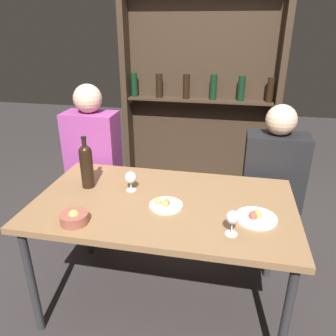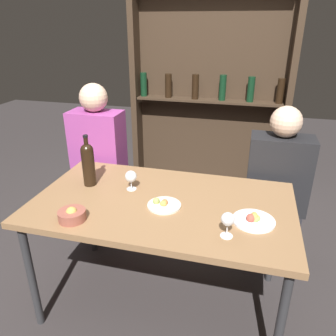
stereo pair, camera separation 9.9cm
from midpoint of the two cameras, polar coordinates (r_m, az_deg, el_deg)
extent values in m
plane|color=#332D2D|center=(2.32, 0.47, -21.87)|extent=(10.00, 10.00, 0.00)
cube|color=olive|center=(1.87, 0.54, -6.25)|extent=(1.46, 0.84, 0.04)
cylinder|color=#2D2D30|center=(2.08, -21.39, -17.24)|extent=(0.04, 0.04, 0.70)
cylinder|color=#2D2D30|center=(1.80, 20.54, -24.66)|extent=(0.04, 0.04, 0.70)
cylinder|color=#2D2D30|center=(2.56, -12.28, -7.43)|extent=(0.04, 0.04, 0.70)
cylinder|color=#2D2D30|center=(2.35, 19.22, -11.52)|extent=(0.04, 0.04, 0.70)
cube|color=#38281C|center=(3.46, 8.16, 13.78)|extent=(1.53, 0.02, 2.13)
cube|color=#38281C|center=(3.53, -4.83, 14.13)|extent=(0.06, 0.18, 2.13)
cube|color=#38281C|center=(3.36, 21.25, 12.12)|extent=(0.06, 0.18, 2.13)
cube|color=#38281C|center=(3.38, 7.81, 11.56)|extent=(1.45, 0.18, 0.02)
cylinder|color=black|center=(3.50, -3.43, 14.32)|extent=(0.07, 0.07, 0.24)
cylinder|color=black|center=(3.43, 0.92, 14.13)|extent=(0.07, 0.07, 0.24)
cylinder|color=black|center=(3.37, 5.64, 13.89)|extent=(0.07, 0.07, 0.24)
cylinder|color=black|center=(3.35, 10.35, 13.60)|extent=(0.07, 0.07, 0.25)
cylinder|color=black|center=(3.34, 15.08, 13.09)|extent=(0.07, 0.07, 0.24)
cylinder|color=black|center=(3.35, 19.82, 12.49)|extent=(0.07, 0.07, 0.23)
cylinder|color=black|center=(2.04, -12.31, 0.05)|extent=(0.08, 0.08, 0.23)
sphere|color=black|center=(2.00, -12.59, 3.05)|extent=(0.08, 0.08, 0.08)
cylinder|color=black|center=(1.99, -12.70, 4.15)|extent=(0.03, 0.03, 0.08)
cylinder|color=black|center=(1.97, -12.82, 5.43)|extent=(0.03, 0.03, 0.01)
cylinder|color=silver|center=(1.99, -4.95, -3.68)|extent=(0.06, 0.06, 0.00)
cylinder|color=silver|center=(1.98, -4.99, -2.82)|extent=(0.01, 0.01, 0.06)
sphere|color=silver|center=(1.95, -5.04, -1.49)|extent=(0.07, 0.07, 0.07)
cylinder|color=silver|center=(1.61, 11.91, -11.52)|extent=(0.06, 0.06, 0.00)
cylinder|color=silver|center=(1.59, 12.03, -10.38)|extent=(0.01, 0.01, 0.07)
sphere|color=silver|center=(1.56, 12.20, -8.72)|extent=(0.07, 0.07, 0.07)
cylinder|color=silver|center=(1.81, 0.90, -6.54)|extent=(0.19, 0.19, 0.01)
sphere|color=#E5BC66|center=(1.80, 0.81, -6.12)|extent=(0.02, 0.02, 0.02)
sphere|color=#99B256|center=(1.81, -0.49, -5.79)|extent=(0.04, 0.04, 0.04)
sphere|color=#C67038|center=(1.80, 1.01, -6.00)|extent=(0.04, 0.04, 0.04)
sphere|color=gold|center=(1.79, 0.89, -6.29)|extent=(0.03, 0.03, 0.03)
sphere|color=gold|center=(1.79, 0.68, -6.23)|extent=(0.03, 0.03, 0.03)
cylinder|color=white|center=(1.75, 16.28, -8.83)|extent=(0.22, 0.22, 0.01)
sphere|color=gold|center=(1.73, 16.35, -8.30)|extent=(0.05, 0.05, 0.05)
sphere|color=#B74C3D|center=(1.72, 15.83, -8.42)|extent=(0.05, 0.05, 0.05)
sphere|color=#99B256|center=(1.74, 16.83, -8.40)|extent=(0.03, 0.03, 0.03)
sphere|color=gold|center=(1.76, 16.37, -7.90)|extent=(0.03, 0.03, 0.03)
sphere|color=#99B256|center=(1.73, 16.58, -8.51)|extent=(0.03, 0.03, 0.03)
cylinder|color=#995142|center=(1.74, -14.80, -7.99)|extent=(0.14, 0.14, 0.05)
sphere|color=gold|center=(1.73, -14.86, -7.49)|extent=(0.06, 0.06, 0.06)
cube|color=#26262B|center=(2.81, -10.12, -7.20)|extent=(0.35, 0.22, 0.45)
cube|color=#9E3F8C|center=(2.58, -10.97, 2.98)|extent=(0.39, 0.22, 0.62)
sphere|color=beige|center=(2.47, -11.72, 11.92)|extent=(0.21, 0.21, 0.21)
cube|color=#26262B|center=(2.62, 18.29, -10.80)|extent=(0.37, 0.22, 0.45)
cube|color=black|center=(2.38, 19.80, -0.98)|extent=(0.41, 0.22, 0.53)
sphere|color=beige|center=(2.26, 21.09, 7.51)|extent=(0.20, 0.20, 0.20)
camera|label=1|loc=(0.05, -88.51, 0.66)|focal=35.00mm
camera|label=2|loc=(0.05, 91.49, -0.66)|focal=35.00mm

